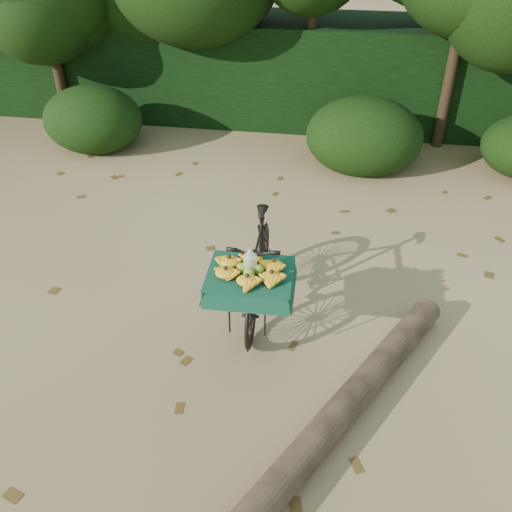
# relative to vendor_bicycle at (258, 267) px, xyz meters

# --- Properties ---
(ground) EXTENTS (80.00, 80.00, 0.00)m
(ground) POSITION_rel_vendor_bicycle_xyz_m (-0.41, -0.53, -0.56)
(ground) COLOR tan
(ground) RESTS_ON ground
(vendor_bicycle) EXTENTS (0.80, 1.84, 1.09)m
(vendor_bicycle) POSITION_rel_vendor_bicycle_xyz_m (0.00, 0.00, 0.00)
(vendor_bicycle) COLOR black
(vendor_bicycle) RESTS_ON ground
(fallen_log) EXTENTS (2.11, 3.38, 0.27)m
(fallen_log) POSITION_rel_vendor_bicycle_xyz_m (0.85, -1.51, -0.42)
(fallen_log) COLOR brown
(fallen_log) RESTS_ON ground
(hedge_backdrop) EXTENTS (26.00, 1.80, 1.80)m
(hedge_backdrop) POSITION_rel_vendor_bicycle_xyz_m (-0.41, 5.77, 0.34)
(hedge_backdrop) COLOR black
(hedge_backdrop) RESTS_ON ground
(tree_row) EXTENTS (14.50, 2.00, 4.00)m
(tree_row) POSITION_rel_vendor_bicycle_xyz_m (-1.06, 4.97, 1.44)
(tree_row) COLOR black
(tree_row) RESTS_ON ground
(bush_clumps) EXTENTS (8.80, 1.70, 0.90)m
(bush_clumps) POSITION_rel_vendor_bicycle_xyz_m (0.09, 3.77, -0.11)
(bush_clumps) COLOR black
(bush_clumps) RESTS_ON ground
(leaf_litter) EXTENTS (7.00, 7.30, 0.01)m
(leaf_litter) POSITION_rel_vendor_bicycle_xyz_m (-0.41, 0.12, -0.55)
(leaf_litter) COLOR #543A16
(leaf_litter) RESTS_ON ground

